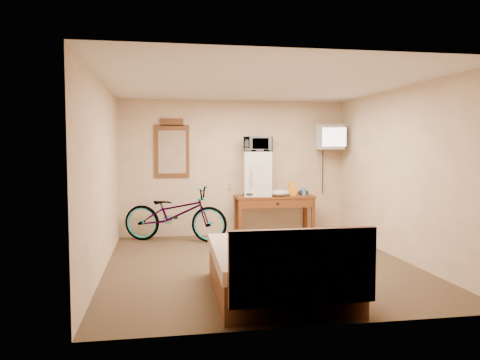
{
  "coord_description": "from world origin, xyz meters",
  "views": [
    {
      "loc": [
        -1.35,
        -6.29,
        1.63
      ],
      "look_at": [
        -0.18,
        0.58,
        1.15
      ],
      "focal_mm": 35.0,
      "sensor_mm": 36.0,
      "label": 1
    }
  ],
  "objects_px": {
    "blue_cup": "(304,192)",
    "wall_mirror": "(172,149)",
    "bicycle": "(175,214)",
    "microwave": "(258,144)",
    "mini_fridge": "(258,174)",
    "crt_television": "(330,137)",
    "desk": "(275,202)",
    "bed": "(279,269)"
  },
  "relations": [
    {
      "from": "desk",
      "to": "wall_mirror",
      "type": "distance_m",
      "value": 2.11
    },
    {
      "from": "mini_fridge",
      "to": "microwave",
      "type": "bearing_deg",
      "value": 56.29
    },
    {
      "from": "microwave",
      "to": "wall_mirror",
      "type": "relative_size",
      "value": 0.48
    },
    {
      "from": "blue_cup",
      "to": "bed",
      "type": "bearing_deg",
      "value": -111.73
    },
    {
      "from": "desk",
      "to": "blue_cup",
      "type": "bearing_deg",
      "value": -0.58
    },
    {
      "from": "microwave",
      "to": "crt_television",
      "type": "bearing_deg",
      "value": 16.4
    },
    {
      "from": "desk",
      "to": "microwave",
      "type": "relative_size",
      "value": 2.89
    },
    {
      "from": "crt_television",
      "to": "bed",
      "type": "relative_size",
      "value": 0.34
    },
    {
      "from": "desk",
      "to": "crt_television",
      "type": "distance_m",
      "value": 1.59
    },
    {
      "from": "blue_cup",
      "to": "mini_fridge",
      "type": "bearing_deg",
      "value": 177.02
    },
    {
      "from": "mini_fridge",
      "to": "bicycle",
      "type": "height_order",
      "value": "mini_fridge"
    },
    {
      "from": "bicycle",
      "to": "bed",
      "type": "distance_m",
      "value": 3.39
    },
    {
      "from": "blue_cup",
      "to": "crt_television",
      "type": "bearing_deg",
      "value": 3.27
    },
    {
      "from": "bicycle",
      "to": "microwave",
      "type": "bearing_deg",
      "value": -64.11
    },
    {
      "from": "mini_fridge",
      "to": "blue_cup",
      "type": "xyz_separation_m",
      "value": [
        0.86,
        -0.04,
        -0.34
      ]
    },
    {
      "from": "blue_cup",
      "to": "bed",
      "type": "height_order",
      "value": "bed"
    },
    {
      "from": "desk",
      "to": "bicycle",
      "type": "distance_m",
      "value": 1.83
    },
    {
      "from": "crt_television",
      "to": "bicycle",
      "type": "xyz_separation_m",
      "value": [
        -2.87,
        -0.18,
        -1.34
      ]
    },
    {
      "from": "microwave",
      "to": "wall_mirror",
      "type": "xyz_separation_m",
      "value": [
        -1.55,
        0.24,
        -0.09
      ]
    },
    {
      "from": "mini_fridge",
      "to": "crt_television",
      "type": "relative_size",
      "value": 1.22
    },
    {
      "from": "mini_fridge",
      "to": "crt_television",
      "type": "distance_m",
      "value": 1.51
    },
    {
      "from": "microwave",
      "to": "mini_fridge",
      "type": "bearing_deg",
      "value": -106.62
    },
    {
      "from": "microwave",
      "to": "crt_television",
      "type": "height_order",
      "value": "crt_television"
    },
    {
      "from": "mini_fridge",
      "to": "microwave",
      "type": "xyz_separation_m",
      "value": [
        0.0,
        0.0,
        0.54
      ]
    },
    {
      "from": "bicycle",
      "to": "mini_fridge",
      "type": "bearing_deg",
      "value": -64.12
    },
    {
      "from": "mini_fridge",
      "to": "bed",
      "type": "distance_m",
      "value": 3.56
    },
    {
      "from": "desk",
      "to": "mini_fridge",
      "type": "distance_m",
      "value": 0.6
    },
    {
      "from": "crt_television",
      "to": "wall_mirror",
      "type": "relative_size",
      "value": 0.62
    },
    {
      "from": "bed",
      "to": "bicycle",
      "type": "bearing_deg",
      "value": 107.65
    },
    {
      "from": "mini_fridge",
      "to": "desk",
      "type": "bearing_deg",
      "value": -7.46
    },
    {
      "from": "desk",
      "to": "bed",
      "type": "relative_size",
      "value": 0.74
    },
    {
      "from": "microwave",
      "to": "bed",
      "type": "height_order",
      "value": "microwave"
    },
    {
      "from": "microwave",
      "to": "blue_cup",
      "type": "xyz_separation_m",
      "value": [
        0.86,
        -0.04,
        -0.88
      ]
    },
    {
      "from": "desk",
      "to": "bed",
      "type": "height_order",
      "value": "bed"
    },
    {
      "from": "bed",
      "to": "microwave",
      "type": "bearing_deg",
      "value": 81.87
    },
    {
      "from": "crt_television",
      "to": "desk",
      "type": "bearing_deg",
      "value": -178.76
    },
    {
      "from": "blue_cup",
      "to": "wall_mirror",
      "type": "bearing_deg",
      "value": 173.35
    },
    {
      "from": "microwave",
      "to": "blue_cup",
      "type": "distance_m",
      "value": 1.23
    },
    {
      "from": "crt_television",
      "to": "bed",
      "type": "distance_m",
      "value": 4.16
    },
    {
      "from": "crt_television",
      "to": "wall_mirror",
      "type": "xyz_separation_m",
      "value": [
        -2.9,
        0.25,
        -0.21
      ]
    },
    {
      "from": "desk",
      "to": "microwave",
      "type": "xyz_separation_m",
      "value": [
        -0.3,
        0.04,
        1.06
      ]
    },
    {
      "from": "wall_mirror",
      "to": "crt_television",
      "type": "bearing_deg",
      "value": -4.96
    }
  ]
}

